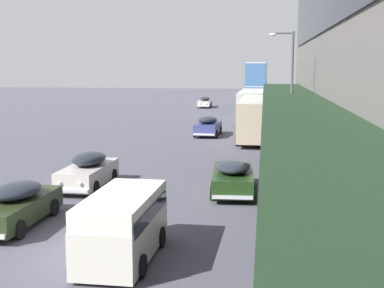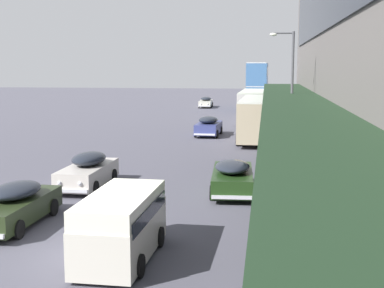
{
  "view_description": "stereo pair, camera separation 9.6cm",
  "coord_description": "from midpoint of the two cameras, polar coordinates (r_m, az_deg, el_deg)",
  "views": [
    {
      "loc": [
        4.85,
        -15.15,
        5.62
      ],
      "look_at": [
        1.04,
        13.18,
        1.44
      ],
      "focal_mm": 50.0,
      "sensor_mm": 36.0,
      "label": 1
    },
    {
      "loc": [
        4.95,
        -15.14,
        5.62
      ],
      "look_at": [
        1.04,
        13.18,
        1.44
      ],
      "focal_mm": 50.0,
      "sensor_mm": 36.0,
      "label": 2
    }
  ],
  "objects": [
    {
      "name": "sedan_far_back",
      "position": [
        43.45,
        1.65,
        1.93
      ],
      "size": [
        2.02,
        4.5,
        1.61
      ],
      "color": "navy",
      "rests_on": "ground"
    },
    {
      "name": "vw_van",
      "position": [
        15.95,
        -7.46,
        -8.24
      ],
      "size": [
        1.98,
        4.59,
        1.96
      ],
      "color": "beige",
      "rests_on": "ground"
    },
    {
      "name": "sedan_oncoming_rear",
      "position": [
        25.38,
        -11.1,
        -2.78
      ],
      "size": [
        1.86,
        4.67,
        1.65
      ],
      "color": "beige",
      "rests_on": "ground"
    },
    {
      "name": "sedan_oncoming_front",
      "position": [
        20.11,
        -18.47,
        -6.16
      ],
      "size": [
        1.94,
        4.78,
        1.5
      ],
      "color": "#253018",
      "rests_on": "ground"
    },
    {
      "name": "sedan_second_near",
      "position": [
        23.92,
        4.27,
        -3.48
      ],
      "size": [
        2.06,
        4.96,
        1.48
      ],
      "color": "#1D3815",
      "rests_on": "ground"
    },
    {
      "name": "sedan_trailing_mid",
      "position": [
        73.52,
        1.33,
        4.49
      ],
      "size": [
        1.87,
        4.95,
        1.46
      ],
      "color": "beige",
      "rests_on": "ground"
    },
    {
      "name": "transit_bus_kerbside_rear",
      "position": [
        40.87,
        6.9,
        2.96
      ],
      "size": [
        2.92,
        10.05,
        3.22
      ],
      "color": "tan",
      "rests_on": "ground"
    },
    {
      "name": "transit_bus_kerbside_front",
      "position": [
        53.58,
        6.38,
        4.22
      ],
      "size": [
        2.88,
        10.56,
        3.21
      ],
      "color": "beige",
      "rests_on": "ground"
    },
    {
      "name": "fire_hydrant",
      "position": [
        27.4,
        11.4,
        -2.64
      ],
      "size": [
        0.2,
        0.4,
        0.7
      ],
      "color": "red",
      "rests_on": "sidewalk_kerb"
    },
    {
      "name": "pedestrian_at_kerb",
      "position": [
        18.88,
        12.75,
        -5.5
      ],
      "size": [
        0.33,
        0.62,
        1.86
      ],
      "color": "#1B2C36",
      "rests_on": "sidewalk_kerb"
    },
    {
      "name": "street_lamp",
      "position": [
        33.29,
        10.24,
        6.24
      ],
      "size": [
        1.5,
        0.28,
        7.54
      ],
      "color": "#4C4C51",
      "rests_on": "sidewalk_kerb"
    },
    {
      "name": "ground",
      "position": [
        16.88,
        -9.86,
        -11.26
      ],
      "size": [
        240.0,
        240.0,
        0.0
      ],
      "primitive_type": "plane",
      "color": "#4F4E5A"
    },
    {
      "name": "transit_bus_kerbside_far",
      "position": [
        70.1,
        6.85,
        6.34
      ],
      "size": [
        2.88,
        9.64,
        6.07
      ],
      "color": "teal",
      "rests_on": "ground"
    }
  ]
}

